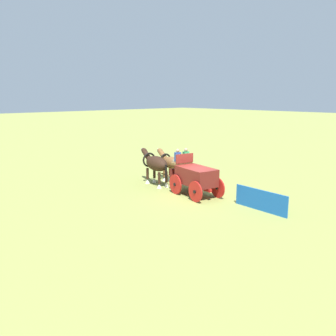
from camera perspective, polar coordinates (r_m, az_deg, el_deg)
ground_plane at (r=21.42m, az=4.47°, el=-4.42°), size 220.00×220.00×0.00m
show_wagon at (r=21.27m, az=4.23°, el=-1.27°), size 5.52×2.24×2.66m
draft_horse_near at (r=23.64m, az=-1.99°, el=0.64°), size 3.20×1.35×2.29m
draft_horse_off at (r=24.36m, az=0.62°, el=0.70°), size 3.18×1.24×2.16m
sponsor_banner at (r=19.15m, az=14.53°, el=-4.99°), size 3.20×0.30×1.10m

